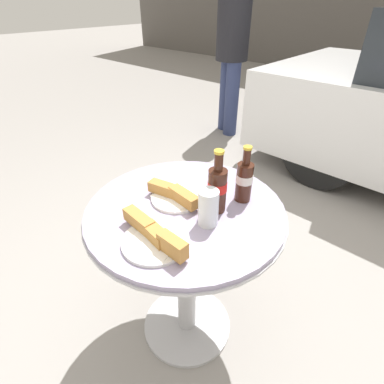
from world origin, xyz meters
TOP-DOWN VIEW (x-y plane):
  - ground_plane at (0.00, 0.00)m, footprint 30.00×30.00m
  - bistro_table at (0.00, 0.00)m, footprint 0.76×0.76m
  - cola_bottle_left at (0.09, 0.07)m, footprint 0.07×0.07m
  - cola_bottle_right at (0.13, 0.19)m, footprint 0.06×0.06m
  - drinking_glass at (0.12, -0.01)m, footprint 0.07×0.07m
  - lunch_plate_near at (-0.06, 0.01)m, footprint 0.23×0.20m
  - lunch_plate_far at (0.06, -0.20)m, footprint 0.29×0.22m
  - pedestrian at (-1.44, 2.24)m, footprint 0.35×0.35m

SIDE VIEW (x-z plane):
  - ground_plane at x=0.00m, z-range 0.00..0.00m
  - bistro_table at x=0.00m, z-range 0.18..0.93m
  - lunch_plate_near at x=-0.06m, z-range 0.74..0.80m
  - lunch_plate_far at x=0.06m, z-range 0.74..0.81m
  - drinking_glass at x=0.12m, z-range 0.75..0.88m
  - cola_bottle_right at x=0.13m, z-range 0.73..0.95m
  - cola_bottle_left at x=0.09m, z-range 0.73..0.97m
  - pedestrian at x=-1.44m, z-range 0.11..1.82m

